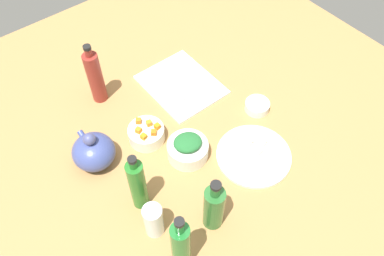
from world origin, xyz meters
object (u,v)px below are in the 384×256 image
(cutting_board, at_px, (181,85))
(bottle_3, at_px, (181,246))
(bowl_greens, at_px, (188,150))
(teapot, at_px, (94,151))
(bowl_small_side, at_px, (257,106))
(bottle_1, at_px, (214,207))
(bottle_2, at_px, (95,77))
(bowl_carrots, at_px, (146,134))
(bottle_0, at_px, (138,185))
(plate_tofu, at_px, (254,156))
(drinking_glass_0, at_px, (154,220))

(cutting_board, relative_size, bottle_3, 1.09)
(bowl_greens, relative_size, teapot, 0.86)
(bowl_small_side, height_order, bottle_1, bottle_1)
(bottle_2, bearing_deg, bowl_carrots, -173.84)
(bottle_0, distance_m, bottle_3, 0.23)
(bowl_carrots, xyz_separation_m, bottle_3, (-0.42, 0.17, 0.09))
(bowl_greens, xyz_separation_m, bowl_carrots, (0.15, 0.07, -0.00))
(plate_tofu, xyz_separation_m, bottle_2, (0.56, 0.27, 0.11))
(bowl_small_side, relative_size, teapot, 0.56)
(cutting_board, height_order, bottle_3, bottle_3)
(plate_tofu, distance_m, bowl_greens, 0.23)
(bowl_small_side, relative_size, bottle_2, 0.35)
(bottle_2, distance_m, bottle_3, 0.71)
(bowl_greens, xyz_separation_m, drinking_glass_0, (-0.15, 0.24, 0.03))
(plate_tofu, height_order, bottle_1, bottle_1)
(bowl_carrots, distance_m, bowl_small_side, 0.43)
(bottle_1, distance_m, bottle_2, 0.66)
(plate_tofu, xyz_separation_m, teapot, (0.32, 0.43, 0.05))
(teapot, bearing_deg, bowl_carrots, -99.38)
(plate_tofu, distance_m, bottle_0, 0.42)
(bottle_1, relative_size, drinking_glass_0, 1.75)
(teapot, bearing_deg, bottle_3, -177.98)
(bottle_1, bearing_deg, cutting_board, -28.01)
(cutting_board, height_order, bottle_0, bottle_0)
(plate_tofu, relative_size, teapot, 1.59)
(bowl_greens, relative_size, bottle_3, 0.50)
(plate_tofu, bearing_deg, bowl_small_side, -47.06)
(plate_tofu, xyz_separation_m, bowl_small_side, (0.15, -0.16, 0.01))
(bottle_3, bearing_deg, plate_tofu, -72.29)
(teapot, distance_m, bottle_1, 0.45)
(bottle_0, bearing_deg, cutting_board, -51.70)
(cutting_board, height_order, bowl_greens, bowl_greens)
(plate_tofu, distance_m, drinking_glass_0, 0.42)
(plate_tofu, bearing_deg, bowl_greens, 49.82)
(cutting_board, height_order, bowl_small_side, bowl_small_side)
(bowl_small_side, bearing_deg, bottle_3, 116.01)
(cutting_board, xyz_separation_m, bottle_0, (-0.32, 0.41, 0.11))
(bowl_greens, bearing_deg, bottle_1, 159.24)
(bottle_1, bearing_deg, bowl_small_side, -60.47)
(plate_tofu, height_order, bowl_small_side, bowl_small_side)
(drinking_glass_0, bearing_deg, bottle_2, -14.33)
(teapot, height_order, bottle_3, bottle_3)
(bowl_carrots, height_order, teapot, teapot)
(bottle_0, xyz_separation_m, bottle_2, (0.47, -0.13, 0.00))
(bowl_greens, bearing_deg, plate_tofu, -130.18)
(plate_tofu, bearing_deg, bottle_2, 25.80)
(bowl_carrots, distance_m, teapot, 0.19)
(bowl_carrots, distance_m, drinking_glass_0, 0.35)
(bowl_small_side, bearing_deg, teapot, 73.36)
(bottle_3, bearing_deg, bottle_2, -11.54)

